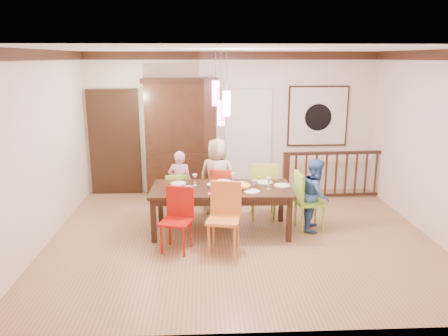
{
  "coord_description": "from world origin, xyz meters",
  "views": [
    {
      "loc": [
        -0.58,
        -6.46,
        2.78
      ],
      "look_at": [
        -0.25,
        0.41,
        1.04
      ],
      "focal_mm": 35.0,
      "sensor_mm": 36.0,
      "label": 1
    }
  ],
  "objects_px": {
    "balustrade": "(336,174)",
    "china_hutch": "(181,138)",
    "chair_end_right": "(310,197)",
    "person_far_mid": "(217,176)",
    "person_end_right": "(316,195)",
    "dining_table": "(221,192)",
    "chair_far_left": "(176,192)",
    "person_far_left": "(180,183)"
  },
  "relations": [
    {
      "from": "person_far_left",
      "to": "person_far_mid",
      "type": "relative_size",
      "value": 0.85
    },
    {
      "from": "chair_far_left",
      "to": "balustrade",
      "type": "distance_m",
      "value": 3.32
    },
    {
      "from": "dining_table",
      "to": "person_end_right",
      "type": "height_order",
      "value": "person_end_right"
    },
    {
      "from": "chair_end_right",
      "to": "person_far_left",
      "type": "height_order",
      "value": "person_far_left"
    },
    {
      "from": "balustrade",
      "to": "person_far_mid",
      "type": "bearing_deg",
      "value": -163.67
    },
    {
      "from": "chair_far_left",
      "to": "person_far_left",
      "type": "height_order",
      "value": "person_far_left"
    },
    {
      "from": "balustrade",
      "to": "person_far_left",
      "type": "distance_m",
      "value": 3.22
    },
    {
      "from": "chair_end_right",
      "to": "dining_table",
      "type": "bearing_deg",
      "value": 84.63
    },
    {
      "from": "person_far_left",
      "to": "person_far_mid",
      "type": "bearing_deg",
      "value": -170.51
    },
    {
      "from": "dining_table",
      "to": "chair_far_left",
      "type": "relative_size",
      "value": 2.78
    },
    {
      "from": "dining_table",
      "to": "china_hutch",
      "type": "bearing_deg",
      "value": 111.32
    },
    {
      "from": "person_far_left",
      "to": "person_end_right",
      "type": "bearing_deg",
      "value": 167.78
    },
    {
      "from": "balustrade",
      "to": "dining_table",
      "type": "bearing_deg",
      "value": -147.13
    },
    {
      "from": "balustrade",
      "to": "person_far_left",
      "type": "xyz_separation_m",
      "value": [
        -3.11,
        -0.84,
        0.09
      ]
    },
    {
      "from": "person_far_mid",
      "to": "balustrade",
      "type": "bearing_deg",
      "value": -143.62
    },
    {
      "from": "chair_end_right",
      "to": "person_far_mid",
      "type": "bearing_deg",
      "value": 54.27
    },
    {
      "from": "person_far_mid",
      "to": "chair_far_left",
      "type": "bearing_deg",
      "value": 31.06
    },
    {
      "from": "dining_table",
      "to": "china_hutch",
      "type": "relative_size",
      "value": 0.95
    },
    {
      "from": "balustrade",
      "to": "person_far_mid",
      "type": "xyz_separation_m",
      "value": [
        -2.43,
        -0.82,
        0.2
      ]
    },
    {
      "from": "person_far_mid",
      "to": "person_end_right",
      "type": "height_order",
      "value": "person_far_mid"
    },
    {
      "from": "dining_table",
      "to": "person_end_right",
      "type": "relative_size",
      "value": 1.91
    },
    {
      "from": "dining_table",
      "to": "person_far_left",
      "type": "relative_size",
      "value": 1.93
    },
    {
      "from": "chair_far_left",
      "to": "person_far_mid",
      "type": "relative_size",
      "value": 0.59
    },
    {
      "from": "chair_end_right",
      "to": "person_far_mid",
      "type": "distance_m",
      "value": 1.73
    },
    {
      "from": "china_hutch",
      "to": "person_far_left",
      "type": "bearing_deg",
      "value": -89.08
    },
    {
      "from": "chair_end_right",
      "to": "person_end_right",
      "type": "relative_size",
      "value": 0.82
    },
    {
      "from": "person_far_mid",
      "to": "person_end_right",
      "type": "xyz_separation_m",
      "value": [
        1.59,
        -0.84,
        -0.1
      ]
    },
    {
      "from": "chair_far_left",
      "to": "person_end_right",
      "type": "distance_m",
      "value": 2.43
    },
    {
      "from": "person_far_left",
      "to": "chair_far_left",
      "type": "bearing_deg",
      "value": 75.4
    },
    {
      "from": "balustrade",
      "to": "person_far_mid",
      "type": "distance_m",
      "value": 2.57
    },
    {
      "from": "chair_end_right",
      "to": "china_hutch",
      "type": "height_order",
      "value": "china_hutch"
    },
    {
      "from": "person_far_mid",
      "to": "person_end_right",
      "type": "distance_m",
      "value": 1.8
    },
    {
      "from": "person_end_right",
      "to": "china_hutch",
      "type": "bearing_deg",
      "value": 65.86
    },
    {
      "from": "person_far_mid",
      "to": "person_end_right",
      "type": "bearing_deg",
      "value": 170.01
    },
    {
      "from": "chair_far_left",
      "to": "person_end_right",
      "type": "height_order",
      "value": "person_end_right"
    },
    {
      "from": "china_hutch",
      "to": "person_far_mid",
      "type": "height_order",
      "value": "china_hutch"
    },
    {
      "from": "china_hutch",
      "to": "person_far_mid",
      "type": "xyz_separation_m",
      "value": [
        0.69,
        -1.17,
        -0.5
      ]
    },
    {
      "from": "chair_end_right",
      "to": "china_hutch",
      "type": "xyz_separation_m",
      "value": [
        -2.18,
        2.03,
        0.64
      ]
    },
    {
      "from": "dining_table",
      "to": "chair_end_right",
      "type": "distance_m",
      "value": 1.46
    },
    {
      "from": "balustrade",
      "to": "china_hutch",
      "type": "bearing_deg",
      "value": 171.38
    },
    {
      "from": "dining_table",
      "to": "chair_end_right",
      "type": "height_order",
      "value": "chair_end_right"
    },
    {
      "from": "dining_table",
      "to": "person_end_right",
      "type": "xyz_separation_m",
      "value": [
        1.56,
        0.03,
        -0.08
      ]
    }
  ]
}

